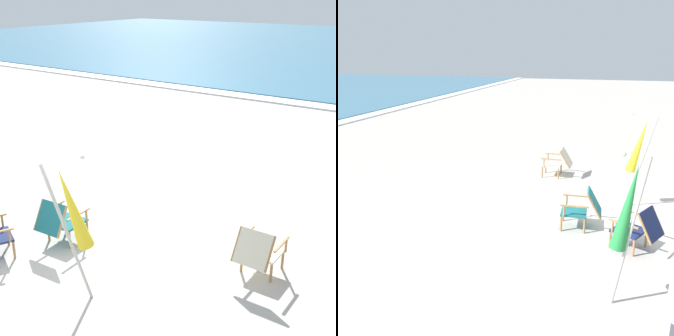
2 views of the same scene
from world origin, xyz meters
TOP-DOWN VIEW (x-y plane):
  - ground_plane at (0.00, 0.00)m, footprint 80.00×80.00m
  - beach_chair_back_right at (-0.61, 0.79)m, footprint 0.63×0.79m
  - beach_chair_front_right at (2.45, 1.78)m, footprint 0.60×0.77m
  - beach_chair_mid_center at (-1.24, -0.21)m, footprint 0.85×0.94m
  - umbrella_furled_green at (-2.87, 0.04)m, footprint 0.25×0.43m
  - umbrella_furled_yellow at (0.74, -0.15)m, footprint 0.42×0.60m

SIDE VIEW (x-z plane):
  - ground_plane at x=0.00m, z-range 0.00..0.00m
  - beach_chair_front_right at x=2.45m, z-range 0.03..0.81m
  - beach_chair_mid_center at x=-1.24m, z-range 0.03..0.81m
  - beach_chair_back_right at x=-0.61m, z-range 0.03..0.81m
  - umbrella_furled_yellow at x=0.74m, z-range 0.32..2.39m
  - umbrella_furled_green at x=-2.87m, z-range 0.33..2.43m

